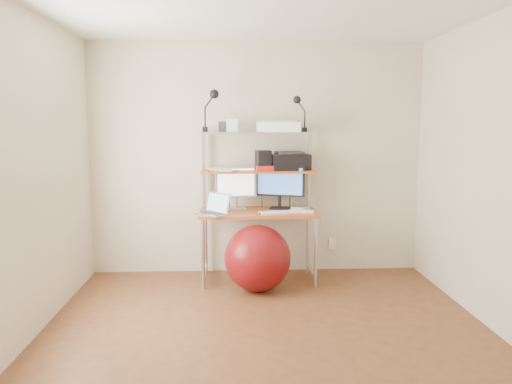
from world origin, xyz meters
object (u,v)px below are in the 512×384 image
monitor_silver (236,185)px  monitor_black (280,183)px  printer (289,161)px  exercise_ball (258,258)px  laptop (215,210)px

monitor_silver → monitor_black: bearing=-10.5°
monitor_black → printer: (0.10, 0.04, 0.23)m
exercise_ball → printer: bearing=54.3°
monitor_black → laptop: (-0.67, -0.30, -0.22)m
monitor_black → printer: size_ratio=1.19×
laptop → exercise_ball: bearing=23.1°
laptop → exercise_ball: size_ratio=0.60×
printer → exercise_ball: 1.11m
monitor_silver → laptop: 0.41m
monitor_silver → printer: printer is taller
laptop → monitor_black: bearing=68.5°
monitor_black → laptop: monitor_black is taller
monitor_black → laptop: bearing=-137.5°
monitor_black → exercise_ball: monitor_black is taller
monitor_silver → exercise_ball: 0.83m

